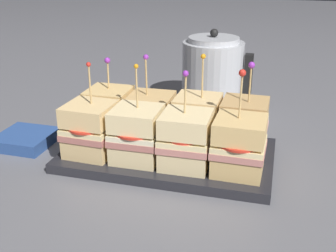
% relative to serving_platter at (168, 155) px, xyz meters
% --- Properties ---
extents(ground_plane, '(6.00, 6.00, 0.00)m').
position_rel_serving_platter_xyz_m(ground_plane, '(0.00, 0.00, -0.01)').
color(ground_plane, slate).
extents(serving_platter, '(0.39, 0.22, 0.02)m').
position_rel_serving_platter_xyz_m(serving_platter, '(0.00, 0.00, 0.00)').
color(serving_platter, '#232328').
rests_on(serving_platter, ground_plane).
extents(sandwich_front_far_left, '(0.09, 0.09, 0.17)m').
position_rel_serving_platter_xyz_m(sandwich_front_far_left, '(-0.13, -0.05, 0.06)').
color(sandwich_front_far_left, '#DBB77A').
rests_on(sandwich_front_far_left, serving_platter).
extents(sandwich_front_center_left, '(0.09, 0.09, 0.17)m').
position_rel_serving_platter_xyz_m(sandwich_front_center_left, '(-0.04, -0.05, 0.06)').
color(sandwich_front_center_left, beige).
rests_on(sandwich_front_center_left, serving_platter).
extents(sandwich_front_center_right, '(0.09, 0.09, 0.17)m').
position_rel_serving_platter_xyz_m(sandwich_front_center_right, '(0.04, -0.05, 0.06)').
color(sandwich_front_center_right, beige).
rests_on(sandwich_front_center_right, serving_platter).
extents(sandwich_front_far_right, '(0.09, 0.09, 0.18)m').
position_rel_serving_platter_xyz_m(sandwich_front_far_right, '(0.13, -0.05, 0.06)').
color(sandwich_front_far_right, tan).
rests_on(sandwich_front_far_right, serving_platter).
extents(sandwich_back_far_left, '(0.09, 0.09, 0.16)m').
position_rel_serving_platter_xyz_m(sandwich_back_far_left, '(-0.13, 0.04, 0.06)').
color(sandwich_back_far_left, tan).
rests_on(sandwich_back_far_left, serving_platter).
extents(sandwich_back_center_left, '(0.09, 0.09, 0.17)m').
position_rel_serving_platter_xyz_m(sandwich_back_center_left, '(-0.05, 0.04, 0.06)').
color(sandwich_back_center_left, tan).
rests_on(sandwich_back_center_left, serving_platter).
extents(sandwich_back_center_right, '(0.09, 0.09, 0.18)m').
position_rel_serving_platter_xyz_m(sandwich_back_center_right, '(0.05, 0.05, 0.06)').
color(sandwich_back_center_right, '#DBB77A').
rests_on(sandwich_back_center_right, serving_platter).
extents(sandwich_back_far_right, '(0.09, 0.09, 0.17)m').
position_rel_serving_platter_xyz_m(sandwich_back_far_right, '(0.13, 0.05, 0.06)').
color(sandwich_back_far_right, tan).
rests_on(sandwich_back_far_right, serving_platter).
extents(kettle_steel, '(0.17, 0.15, 0.19)m').
position_rel_serving_platter_xyz_m(kettle_steel, '(0.03, 0.32, 0.08)').
color(kettle_steel, '#B7BABF').
rests_on(kettle_steel, ground_plane).
extents(napkin_stack, '(0.11, 0.11, 0.02)m').
position_rel_serving_platter_xyz_m(napkin_stack, '(-0.30, -0.01, 0.00)').
color(napkin_stack, navy).
rests_on(napkin_stack, ground_plane).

